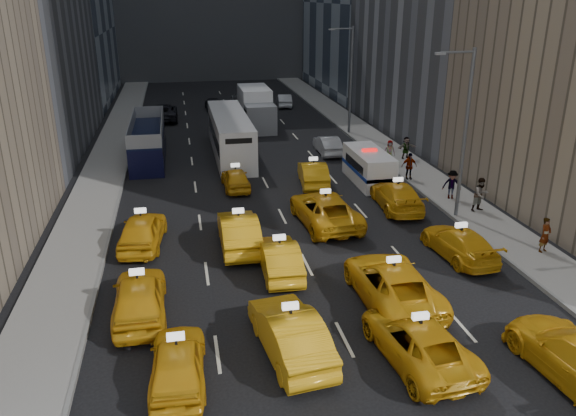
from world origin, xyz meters
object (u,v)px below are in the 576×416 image
Objects in this scene: box_truck at (256,108)px; nypd_van at (369,167)px; pedestrian_0 at (545,235)px; city_bus at (230,135)px; double_decker at (148,140)px.

nypd_van is at bearing -81.59° from box_truck.
pedestrian_0 is (4.55, -11.93, -0.01)m from nypd_van.
box_truck is at bearing 67.40° from city_bus.
double_decker reaches higher than nypd_van.
nypd_van is 11.65m from city_bus.
city_bus is 1.54× the size of box_truck.
box_truck is at bearing 110.79° from nypd_van.
pedestrian_0 is at bearing -54.62° from double_decker.
box_truck reaches higher than city_bus.
city_bus is at bearing -8.02° from double_decker.
pedestrian_0 is at bearing -63.79° from nypd_van.
box_truck is 4.66× the size of pedestrian_0.
city_bus is at bearing -116.76° from box_truck.
double_decker is 6.10× the size of pedestrian_0.
double_decker reaches higher than pedestrian_0.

